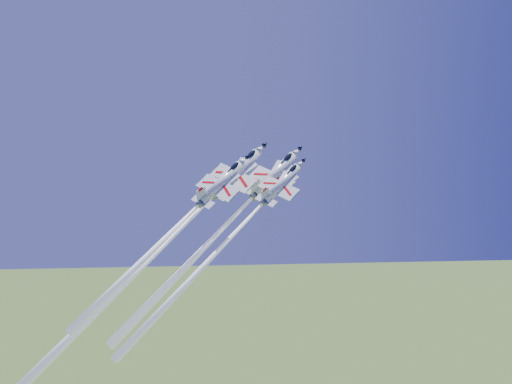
{
  "coord_description": "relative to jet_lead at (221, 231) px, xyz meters",
  "views": [
    {
      "loc": [
        -8.91,
        -111.17,
        96.56
      ],
      "look_at": [
        0.0,
        0.0,
        85.06
      ],
      "focal_mm": 40.0,
      "sensor_mm": 36.0,
      "label": 1
    }
  ],
  "objects": [
    {
      "name": "jet_right",
      "position": [
        0.52,
        -8.1,
        -1.11
      ],
      "size": [
        29.2,
        26.98,
        35.53
      ],
      "rotation": [
        0.7,
        0.29,
        -0.78
      ],
      "color": "white"
    },
    {
      "name": "jet_left",
      "position": [
        -13.04,
        -6.52,
        -3.85
      ],
      "size": [
        39.72,
        37.14,
        48.9
      ],
      "rotation": [
        0.7,
        0.29,
        -0.78
      ],
      "color": "white"
    },
    {
      "name": "jet_slot",
      "position": [
        -8.88,
        -8.8,
        1.47
      ],
      "size": [
        26.55,
        23.87,
        31.44
      ],
      "rotation": [
        0.7,
        0.29,
        -0.78
      ],
      "color": "white"
    },
    {
      "name": "jet_lead",
      "position": [
        0.0,
        0.0,
        0.0
      ],
      "size": [
        32.09,
        29.14,
        38.37
      ],
      "rotation": [
        0.7,
        0.29,
        -0.78
      ],
      "color": "white"
    }
  ]
}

